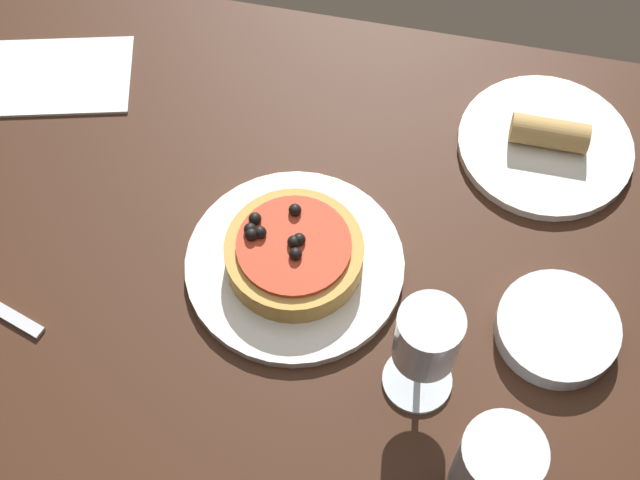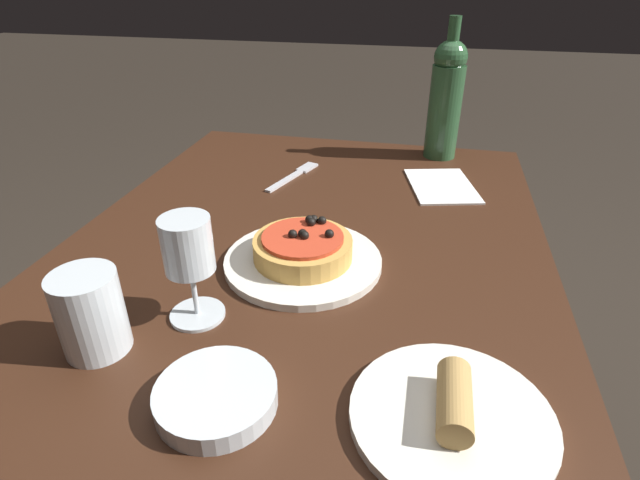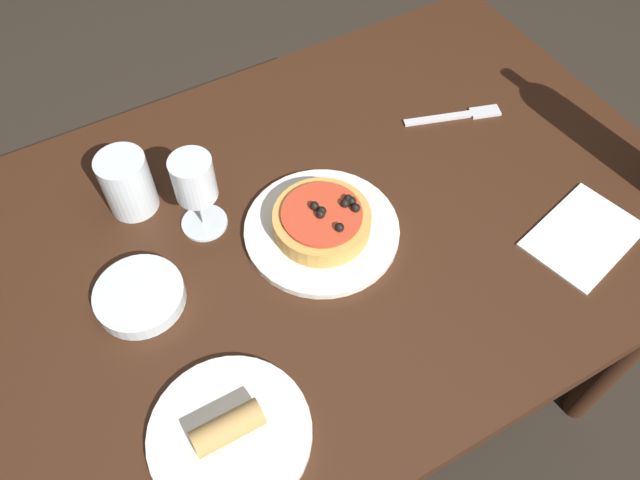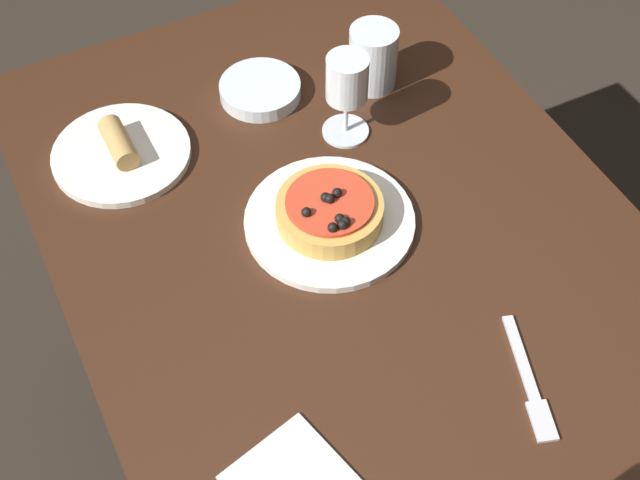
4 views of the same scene
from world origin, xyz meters
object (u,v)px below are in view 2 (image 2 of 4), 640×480
dinner_plate (303,261)px  wine_glass (188,252)px  dining_table (302,303)px  pizza (303,247)px  wine_bottle (446,97)px  side_bowl (216,396)px  water_cup (91,313)px  fork (295,175)px  side_plate (452,414)px

dinner_plate → wine_glass: wine_glass is taller
dining_table → pizza: 0.14m
wine_bottle → side_bowl: size_ratio=2.36×
pizza → water_cup: bearing=140.3°
wine_glass → water_cup: wine_glass is taller
dining_table → wine_glass: size_ratio=7.80×
fork → side_plate: side_plate is taller
wine_glass → side_bowl: (-0.13, -0.08, -0.09)m
water_cup → side_plate: water_cup is taller
dinner_plate → wine_bottle: bearing=-20.2°
dinner_plate → side_plate: size_ratio=1.16×
wine_glass → side_plate: (-0.10, -0.33, -0.09)m
pizza → side_plate: 0.34m
dining_table → side_plate: 0.39m
dinner_plate → side_bowl: size_ratio=1.86×
pizza → wine_bottle: (0.54, -0.20, 0.11)m
dining_table → wine_bottle: 0.59m
side_plate → dining_table: bearing=38.6°
fork → water_cup: bearing=-171.0°
wine_glass → fork: size_ratio=0.82×
wine_glass → fork: wine_glass is taller
dinner_plate → fork: bearing=17.0°
side_bowl → wine_glass: bearing=31.8°
dining_table → pizza: pizza is taller
side_plate → dinner_plate: bearing=40.7°
pizza → wine_glass: wine_glass is taller
wine_glass → water_cup: 0.13m
side_bowl → fork: size_ratio=0.74×
dinner_plate → side_bowl: 0.29m
pizza → side_plate: pizza is taller
fork → side_plate: bearing=-133.5°
wine_bottle → side_bowl: bearing=165.1°
dinner_plate → fork: size_ratio=1.38×
dining_table → dinner_plate: bearing=-159.8°
pizza → fork: pizza is taller
dining_table → wine_bottle: (0.50, -0.21, 0.24)m
dinner_plate → fork: 0.36m
side_bowl → side_plate: (0.03, -0.24, -0.00)m
wine_bottle → side_plate: size_ratio=1.47×
side_bowl → fork: side_bowl is taller
dining_table → side_plate: size_ratio=5.40×
side_plate → wine_bottle: bearing=1.7°
water_cup → side_bowl: 0.19m
dining_table → water_cup: 0.36m
water_cup → side_plate: bearing=-93.0°
dining_table → wine_glass: 0.29m
dinner_plate → water_cup: (-0.24, 0.20, 0.05)m
dinner_plate → wine_glass: size_ratio=1.67×
fork → side_plate: 0.68m
water_cup → fork: (0.58, -0.09, -0.05)m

